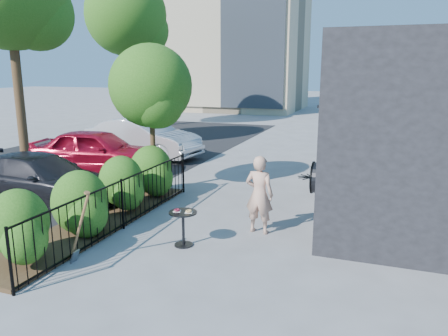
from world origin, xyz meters
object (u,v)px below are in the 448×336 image
at_px(patio_tree, 152,91).
at_px(woman, 259,195).
at_px(cafe_table, 183,222).
at_px(street_tree_far, 127,20).
at_px(car_darkgrey, 40,179).
at_px(shovel, 79,231).
at_px(car_silver, 143,138).
at_px(car_red, 97,151).

bearing_deg(patio_tree, woman, -29.20).
bearing_deg(cafe_table, woman, 45.20).
distance_m(street_tree_far, car_darkgrey, 15.07).
relative_size(cafe_table, woman, 0.45).
relative_size(cafe_table, shovel, 0.53).
xyz_separation_m(patio_tree, car_darkgrey, (-2.29, -1.82, -2.15)).
bearing_deg(street_tree_far, woman, -49.59).
xyz_separation_m(street_tree_far, woman, (11.20, -13.16, -5.10)).
height_order(patio_tree, cafe_table, patio_tree).
bearing_deg(shovel, patio_tree, 102.35).
xyz_separation_m(shovel, car_darkgrey, (-3.27, 2.65, 0.02)).
distance_m(patio_tree, woman, 4.46).
xyz_separation_m(cafe_table, car_silver, (-5.13, 7.31, 0.28)).
relative_size(patio_tree, street_tree_far, 0.48).
xyz_separation_m(shovel, car_red, (-3.88, 5.89, 0.12)).
bearing_deg(patio_tree, street_tree_far, 124.51).
relative_size(patio_tree, cafe_table, 5.41).
height_order(cafe_table, shovel, shovel).
xyz_separation_m(car_silver, car_darkgrey, (0.52, -6.00, -0.13)).
xyz_separation_m(street_tree_far, cafe_table, (10.03, -14.34, -5.44)).
bearing_deg(car_darkgrey, patio_tree, -52.84).
bearing_deg(woman, patio_tree, -24.76).
height_order(car_red, car_darkgrey, car_red).
bearing_deg(shovel, street_tree_far, 118.97).
xyz_separation_m(car_red, car_darkgrey, (0.61, -3.23, -0.11)).
bearing_deg(street_tree_far, car_silver, -55.15).
relative_size(car_silver, car_darkgrey, 1.07).
distance_m(car_red, car_darkgrey, 3.29).
bearing_deg(car_silver, car_darkgrey, -167.80).
xyz_separation_m(street_tree_far, car_silver, (4.89, -7.03, -5.17)).
height_order(cafe_table, car_red, car_red).
relative_size(shovel, car_silver, 0.30).
bearing_deg(cafe_table, shovel, -135.13).
bearing_deg(car_red, shovel, -156.55).
height_order(street_tree_far, cafe_table, street_tree_far).
distance_m(cafe_table, woman, 1.70).
bearing_deg(shovel, car_silver, 113.64).
relative_size(woman, shovel, 1.20).
bearing_deg(woman, car_darkgrey, 3.13).
bearing_deg(car_silver, patio_tree, -138.81).
distance_m(shovel, car_silver, 9.44).
distance_m(patio_tree, car_red, 3.82).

